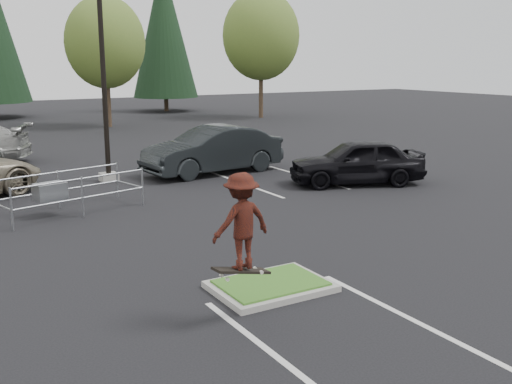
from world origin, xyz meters
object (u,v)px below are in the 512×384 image
light_pole (102,53)px  skateboarder (241,222)px  conif_c (164,29)px  cart_corral (55,191)px  decid_c (105,45)px  decid_d (261,38)px  car_r_black (358,161)px  car_r_charc (213,150)px

light_pole → skateboarder: bearing=-97.5°
conif_c → cart_corral: size_ratio=2.91×
conif_c → skateboarder: (-15.20, -40.50, -5.09)m
light_pole → conif_c: 30.72m
light_pole → conif_c: (13.50, 27.50, 2.29)m
skateboarder → decid_c: bearing=-107.5°
decid_d → cart_corral: 30.69m
decid_c → car_r_black: (2.01, -22.83, -4.44)m
light_pole → car_r_black: 9.76m
light_pole → decid_d: (17.49, 18.33, 1.35)m
decid_c → conif_c: 12.65m
skateboarder → car_r_charc: skateboarder is taller
conif_c → light_pole: bearing=-116.1°
decid_d → decid_c: bearing=-177.6°
conif_c → car_r_charc: conif_c is taller
conif_c → skateboarder: 43.56m
decid_c → skateboarder: bearing=-103.1°
decid_c → car_r_black: 23.35m
car_r_black → decid_d: bearing=178.5°
car_r_black → skateboarder: bearing=-27.4°
cart_corral → car_r_black: size_ratio=0.91×
conif_c → cart_corral: 36.09m
conif_c → car_r_black: (-6.00, -32.50, -6.04)m
decid_c → conif_c: (8.01, 9.67, 1.59)m
car_r_black → decid_c: bearing=-153.3°
car_r_charc → cart_corral: bearing=-67.4°
cart_corral → car_r_charc: 7.69m
conif_c → car_r_charc: size_ratio=2.26×
cart_corral → car_r_charc: car_r_charc is taller
decid_c → skateboarder: size_ratio=4.68×
decid_c → decid_d: size_ratio=0.89×
light_pole → decid_c: (5.49, 17.83, 0.69)m
decid_c → car_r_charc: decid_c is taller
decid_c → car_r_black: bearing=-85.0°
decid_c → decid_d: bearing=2.4°
cart_corral → conif_c: bearing=48.5°
light_pole → car_r_charc: size_ratio=1.83×
cart_corral → car_r_black: 10.33m
light_pole → decid_c: bearing=72.9°
car_r_black → light_pole: bearing=-102.1°
car_r_charc → car_r_black: (3.50, -4.50, -0.10)m
light_pole → cart_corral: size_ratio=2.36×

